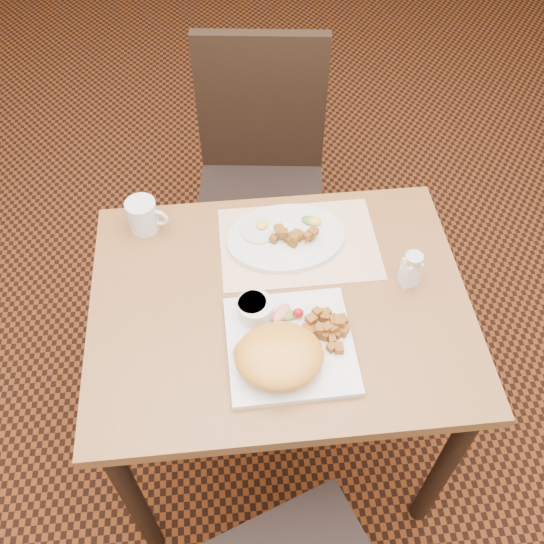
{
  "coord_description": "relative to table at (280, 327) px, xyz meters",
  "views": [
    {
      "loc": [
        -0.1,
        -0.84,
        1.92
      ],
      "look_at": [
        -0.02,
        0.03,
        0.82
      ],
      "focal_mm": 40.0,
      "sensor_mm": 36.0,
      "label": 1
    }
  ],
  "objects": [
    {
      "name": "home_fries_ov",
      "position": [
        0.05,
        0.17,
        0.14
      ],
      "size": [
        0.13,
        0.07,
        0.04
      ],
      "color": "#9B5919",
      "rests_on": "plate_oval"
    },
    {
      "name": "hollandaise_mound",
      "position": [
        -0.02,
        -0.18,
        0.16
      ],
      "size": [
        0.19,
        0.17,
        0.07
      ],
      "color": "orange",
      "rests_on": "plate_square"
    },
    {
      "name": "salt_shaker",
      "position": [
        0.31,
        0.02,
        0.16
      ],
      "size": [
        0.05,
        0.05,
        0.1
      ],
      "color": "white",
      "rests_on": "table"
    },
    {
      "name": "chair_far",
      "position": [
        0.01,
        0.7,
        -0.1
      ],
      "size": [
        0.47,
        0.48,
        0.97
      ],
      "rotation": [
        0.0,
        0.0,
        3.02
      ],
      "color": "black",
      "rests_on": "ground"
    },
    {
      "name": "garnish_ov",
      "position": [
        0.11,
        0.23,
        0.14
      ],
      "size": [
        0.06,
        0.05,
        0.02
      ],
      "color": "#387223",
      "rests_on": "plate_oval"
    },
    {
      "name": "garnish_sq",
      "position": [
        0.01,
        -0.05,
        0.14
      ],
      "size": [
        0.08,
        0.07,
        0.03
      ],
      "color": "#387223",
      "rests_on": "plate_square"
    },
    {
      "name": "home_fries_sq",
      "position": [
        0.09,
        -0.11,
        0.14
      ],
      "size": [
        0.11,
        0.12,
        0.04
      ],
      "color": "#9B5919",
      "rests_on": "plate_square"
    },
    {
      "name": "plate_square",
      "position": [
        0.01,
        -0.13,
        0.12
      ],
      "size": [
        0.28,
        0.28,
        0.02
      ],
      "primitive_type": "cube",
      "rotation": [
        0.0,
        0.0,
        0.02
      ],
      "color": "silver",
      "rests_on": "table"
    },
    {
      "name": "ramekin",
      "position": [
        -0.06,
        -0.04,
        0.15
      ],
      "size": [
        0.08,
        0.08,
        0.04
      ],
      "color": "silver",
      "rests_on": "plate_square"
    },
    {
      "name": "fried_egg",
      "position": [
        -0.03,
        0.22,
        0.13
      ],
      "size": [
        0.1,
        0.1,
        0.02
      ],
      "color": "white",
      "rests_on": "plate_oval"
    },
    {
      "name": "plate_oval",
      "position": [
        0.04,
        0.19,
        0.12
      ],
      "size": [
        0.32,
        0.25,
        0.02
      ],
      "primitive_type": null,
      "rotation": [
        0.0,
        0.0,
        0.08
      ],
      "color": "silver",
      "rests_on": "placemat"
    },
    {
      "name": "placemat",
      "position": [
        0.07,
        0.18,
        0.11
      ],
      "size": [
        0.4,
        0.28,
        0.0
      ],
      "primitive_type": "cube",
      "rotation": [
        0.0,
        0.0,
        0.0
      ],
      "color": "white",
      "rests_on": "table"
    },
    {
      "name": "coffee_mug",
      "position": [
        -0.32,
        0.27,
        0.15
      ],
      "size": [
        0.11,
        0.08,
        0.09
      ],
      "color": "silver",
      "rests_on": "table"
    },
    {
      "name": "ground",
      "position": [
        0.0,
        0.0,
        -0.64
      ],
      "size": [
        8.0,
        8.0,
        0.0
      ],
      "primitive_type": "plane",
      "color": "black",
      "rests_on": "ground"
    },
    {
      "name": "table",
      "position": [
        0.0,
        0.0,
        0.0
      ],
      "size": [
        0.9,
        0.7,
        0.75
      ],
      "color": "brown",
      "rests_on": "ground"
    }
  ]
}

